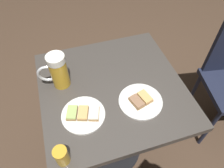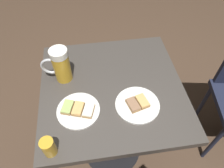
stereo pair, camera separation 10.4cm
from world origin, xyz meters
The scene contains 6 objects.
ground_plane centered at (0.00, 0.00, 0.00)m, with size 6.00×6.00×0.00m, color #4C3828.
cafe_table centered at (0.00, 0.00, 0.59)m, with size 0.71×0.72×0.77m.
plate_near centered at (0.12, -0.17, 0.78)m, with size 0.20×0.20×0.03m.
plate_far centered at (0.13, 0.10, 0.78)m, with size 0.21×0.21×0.03m.
beer_mug centered at (-0.10, -0.24, 0.86)m, with size 0.09×0.15×0.19m.
beer_glass_small centered at (0.30, -0.29, 0.82)m, with size 0.05×0.05×0.09m, color gold.
Camera 2 is at (0.65, -0.10, 1.59)m, focal length 33.45 mm.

